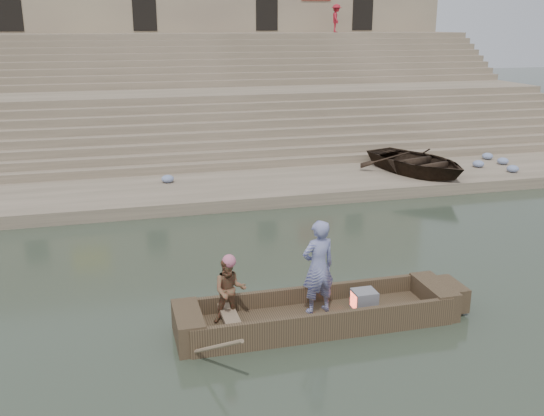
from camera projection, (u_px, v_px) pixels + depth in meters
name	position (u px, v px, depth m)	size (l,w,h in m)	color
ground	(317.00, 285.00, 14.00)	(120.00, 120.00, 0.00)	#2B3729
lower_landing	(242.00, 189.00, 21.34)	(32.00, 4.00, 0.40)	gray
mid_landing	(207.00, 122.00, 27.92)	(32.00, 3.00, 2.80)	gray
upper_landing	(187.00, 82.00, 34.05)	(32.00, 3.00, 5.20)	gray
ghat_steps	(201.00, 108.00, 29.37)	(32.00, 11.00, 5.20)	gray
building_wall	(176.00, 25.00, 36.88)	(32.00, 5.07, 11.20)	tan
main_rowboat	(317.00, 320.00, 12.12)	(5.00, 1.30, 0.22)	brown
rowboat_trim	(328.00, 310.00, 12.11)	(6.04, 2.63, 1.98)	brown
standing_man	(318.00, 267.00, 11.95)	(0.70, 0.46, 1.91)	navy
rowing_man	(230.00, 290.00, 11.63)	(0.64, 0.50, 1.31)	#206235
television	(364.00, 300.00, 12.27)	(0.46, 0.42, 0.40)	slate
beached_rowboat	(417.00, 162.00, 22.54)	(3.08, 4.31, 0.89)	#2D2116
pedestrian	(336.00, 18.00, 35.41)	(1.02, 0.58, 1.58)	#A71C2B
cloth_bundles	(435.00, 165.00, 23.36)	(13.49, 2.67, 0.26)	#3F5999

